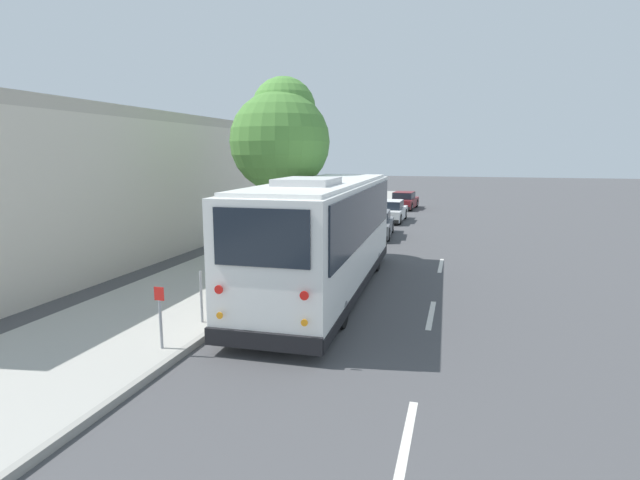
{
  "coord_description": "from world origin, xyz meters",
  "views": [
    {
      "loc": [
        -13.58,
        -3.77,
        4.14
      ],
      "look_at": [
        2.1,
        0.66,
        1.3
      ],
      "focal_mm": 28.0,
      "sensor_mm": 36.0,
      "label": 1
    }
  ],
  "objects_px": {
    "shuttle_bus": "(325,231)",
    "fire_hydrant": "(327,230)",
    "parked_sedan_white": "(390,212)",
    "parked_sedan_gray": "(374,224)",
    "street_tree": "(281,136)",
    "sign_post_far": "(201,297)",
    "sign_post_near": "(160,317)",
    "parked_sedan_maroon": "(404,201)"
  },
  "relations": [
    {
      "from": "shuttle_bus",
      "to": "fire_hydrant",
      "type": "height_order",
      "value": "shuttle_bus"
    },
    {
      "from": "shuttle_bus",
      "to": "street_tree",
      "type": "height_order",
      "value": "street_tree"
    },
    {
      "from": "shuttle_bus",
      "to": "parked_sedan_maroon",
      "type": "bearing_deg",
      "value": -0.96
    },
    {
      "from": "street_tree",
      "to": "sign_post_near",
      "type": "height_order",
      "value": "street_tree"
    },
    {
      "from": "parked_sedan_gray",
      "to": "parked_sedan_white",
      "type": "bearing_deg",
      "value": -3.71
    },
    {
      "from": "street_tree",
      "to": "fire_hydrant",
      "type": "relative_size",
      "value": 8.49
    },
    {
      "from": "street_tree",
      "to": "shuttle_bus",
      "type": "bearing_deg",
      "value": -145.21
    },
    {
      "from": "parked_sedan_gray",
      "to": "fire_hydrant",
      "type": "xyz_separation_m",
      "value": [
        -2.2,
        1.84,
        -0.06
      ]
    },
    {
      "from": "street_tree",
      "to": "fire_hydrant",
      "type": "xyz_separation_m",
      "value": [
        4.26,
        -0.71,
        -4.25
      ]
    },
    {
      "from": "parked_sedan_maroon",
      "to": "parked_sedan_white",
      "type": "bearing_deg",
      "value": -176.69
    },
    {
      "from": "street_tree",
      "to": "fire_hydrant",
      "type": "bearing_deg",
      "value": -9.42
    },
    {
      "from": "street_tree",
      "to": "parked_sedan_white",
      "type": "bearing_deg",
      "value": -11.57
    },
    {
      "from": "parked_sedan_gray",
      "to": "fire_hydrant",
      "type": "relative_size",
      "value": 5.41
    },
    {
      "from": "parked_sedan_maroon",
      "to": "fire_hydrant",
      "type": "xyz_separation_m",
      "value": [
        -15.43,
        1.87,
        -0.04
      ]
    },
    {
      "from": "parked_sedan_gray",
      "to": "sign_post_far",
      "type": "bearing_deg",
      "value": 169.53
    },
    {
      "from": "sign_post_far",
      "to": "sign_post_near",
      "type": "bearing_deg",
      "value": 180.0
    },
    {
      "from": "shuttle_bus",
      "to": "sign_post_near",
      "type": "height_order",
      "value": "shuttle_bus"
    },
    {
      "from": "parked_sedan_white",
      "to": "fire_hydrant",
      "type": "height_order",
      "value": "parked_sedan_white"
    },
    {
      "from": "street_tree",
      "to": "sign_post_far",
      "type": "bearing_deg",
      "value": -173.75
    },
    {
      "from": "parked_sedan_gray",
      "to": "parked_sedan_maroon",
      "type": "distance_m",
      "value": 13.23
    },
    {
      "from": "parked_sedan_gray",
      "to": "sign_post_near",
      "type": "distance_m",
      "value": 16.2
    },
    {
      "from": "fire_hydrant",
      "to": "parked_sedan_gray",
      "type": "bearing_deg",
      "value": -39.9
    },
    {
      "from": "parked_sedan_white",
      "to": "parked_sedan_maroon",
      "type": "height_order",
      "value": "parked_sedan_white"
    },
    {
      "from": "sign_post_far",
      "to": "street_tree",
      "type": "bearing_deg",
      "value": 6.25
    },
    {
      "from": "parked_sedan_white",
      "to": "street_tree",
      "type": "bearing_deg",
      "value": 168.91
    },
    {
      "from": "sign_post_near",
      "to": "parked_sedan_maroon",
      "type": "bearing_deg",
      "value": -3.33
    },
    {
      "from": "parked_sedan_gray",
      "to": "sign_post_far",
      "type": "height_order",
      "value": "sign_post_far"
    },
    {
      "from": "shuttle_bus",
      "to": "parked_sedan_white",
      "type": "relative_size",
      "value": 2.5
    },
    {
      "from": "parked_sedan_gray",
      "to": "parked_sedan_white",
      "type": "distance_m",
      "value": 5.91
    },
    {
      "from": "shuttle_bus",
      "to": "fire_hydrant",
      "type": "xyz_separation_m",
      "value": [
        8.38,
        2.16,
        -1.33
      ]
    },
    {
      "from": "parked_sedan_white",
      "to": "fire_hydrant",
      "type": "bearing_deg",
      "value": 167.79
    },
    {
      "from": "shuttle_bus",
      "to": "parked_sedan_white",
      "type": "distance_m",
      "value": 16.55
    },
    {
      "from": "shuttle_bus",
      "to": "parked_sedan_gray",
      "type": "relative_size",
      "value": 2.46
    },
    {
      "from": "shuttle_bus",
      "to": "parked_sedan_maroon",
      "type": "relative_size",
      "value": 2.51
    },
    {
      "from": "shuttle_bus",
      "to": "parked_sedan_maroon",
      "type": "distance_m",
      "value": 23.85
    },
    {
      "from": "shuttle_bus",
      "to": "sign_post_far",
      "type": "relative_size",
      "value": 8.56
    },
    {
      "from": "parked_sedan_white",
      "to": "street_tree",
      "type": "height_order",
      "value": "street_tree"
    },
    {
      "from": "parked_sedan_gray",
      "to": "street_tree",
      "type": "height_order",
      "value": "street_tree"
    },
    {
      "from": "sign_post_near",
      "to": "parked_sedan_gray",
      "type": "bearing_deg",
      "value": -5.94
    },
    {
      "from": "shuttle_bus",
      "to": "parked_sedan_gray",
      "type": "height_order",
      "value": "shuttle_bus"
    },
    {
      "from": "parked_sedan_white",
      "to": "shuttle_bus",
      "type": "bearing_deg",
      "value": -178.37
    },
    {
      "from": "parked_sedan_gray",
      "to": "parked_sedan_maroon",
      "type": "bearing_deg",
      "value": -3.99
    }
  ]
}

